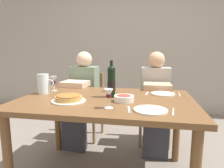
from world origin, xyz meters
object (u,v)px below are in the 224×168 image
dinner_plate_left_setting (163,94)px  chair_right (154,103)px  wine_glass_right_diner (54,81)px  dinner_plate_right_setting (151,110)px  wine_glass_centre (109,94)px  baked_tart (69,98)px  chair_left (88,100)px  dining_table (106,109)px  wine_glass_left_diner (111,82)px  water_pitcher (43,85)px  diner_right (156,98)px  wine_bottle (111,81)px  diner_left (81,95)px  salad_bowl (124,98)px

dinner_plate_left_setting → chair_right: (-0.05, 0.66, -0.27)m
wine_glass_right_diner → dinner_plate_right_setting: bearing=-28.0°
wine_glass_centre → dinner_plate_left_setting: wine_glass_centre is taller
baked_tart → chair_right: size_ratio=0.32×
dinner_plate_right_setting → chair_left: chair_left is taller
dining_table → wine_glass_left_diner: 0.36m
water_pitcher → chair_left: 0.92m
baked_tart → diner_right: 1.12m
wine_glass_right_diner → wine_glass_centre: wine_glass_right_diner is taller
wine_bottle → chair_right: (0.41, 0.85, -0.40)m
wine_bottle → wine_glass_centre: size_ratio=2.31×
dining_table → chair_right: size_ratio=1.72×
dinner_plate_right_setting → water_pitcher: bearing=159.5°
water_pitcher → diner_left: (0.17, 0.59, -0.23)m
dining_table → dinner_plate_right_setting: 0.49m
chair_left → diner_left: (-0.02, -0.24, 0.12)m
wine_glass_right_diner → chair_right: 1.30m
wine_glass_right_diner → diner_left: bearing=73.4°
salad_bowl → dinner_plate_left_setting: 0.47m
wine_glass_left_diner → diner_right: bearing=38.9°
wine_glass_left_diner → chair_right: (0.45, 0.61, -0.36)m
dinner_plate_left_setting → diner_right: size_ratio=0.19×
wine_glass_centre → dining_table: bearing=106.7°
water_pitcher → wine_glass_left_diner: (0.62, 0.23, 0.01)m
dinner_plate_right_setting → wine_glass_centre: bearing=177.5°
dining_table → dinner_plate_left_setting: (0.50, 0.26, 0.10)m
dining_table → diner_left: diner_left is taller
wine_glass_left_diner → chair_left: size_ratio=0.15×
baked_tart → chair_right: 1.32m
chair_left → chair_right: bearing=-174.9°
chair_right → diner_right: size_ratio=0.75×
dinner_plate_right_setting → diner_right: diner_right is taller
baked_tart → dinner_plate_right_setting: size_ratio=1.18×
wine_glass_centre → dinner_plate_right_setting: size_ratio=0.60×
baked_tart → dinner_plate_right_setting: bearing=-12.1°
salad_bowl → diner_right: (0.28, 0.75, -0.17)m
dinner_plate_right_setting → diner_left: 1.29m
water_pitcher → chair_right: 1.40m
water_pitcher → diner_right: 1.25m
water_pitcher → dinner_plate_right_setting: water_pitcher is taller
baked_tart → salad_bowl: baked_tart is taller
baked_tart → diner_left: size_ratio=0.24×
dining_table → diner_right: (0.45, 0.68, -0.05)m
dinner_plate_left_setting → dinner_plate_right_setting: 0.57m
water_pitcher → dinner_plate_left_setting: bearing=8.9°
salad_bowl → wine_glass_left_diner: wine_glass_left_diner is taller
wine_glass_right_diner → chair_left: bearing=77.6°
wine_bottle → wine_glass_right_diner: (-0.63, 0.16, -0.03)m
wine_glass_centre → diner_right: 1.06m
salad_bowl → diner_left: bearing=130.2°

